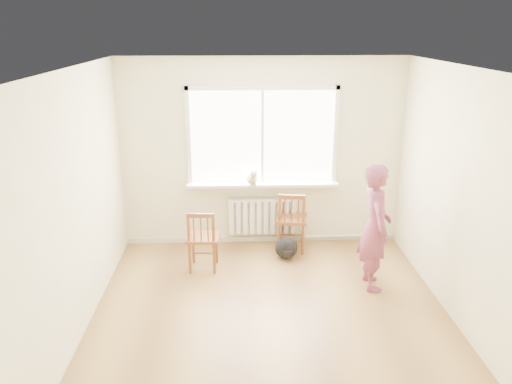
{
  "coord_description": "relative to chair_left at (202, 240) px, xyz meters",
  "views": [
    {
      "loc": [
        -0.36,
        -4.63,
        3.1
      ],
      "look_at": [
        -0.13,
        1.2,
        1.13
      ],
      "focal_mm": 35.0,
      "sensor_mm": 36.0,
      "label": 1
    }
  ],
  "objects": [
    {
      "name": "baseboard",
      "position": [
        0.82,
        0.89,
        -0.39
      ],
      "size": [
        4.0,
        0.03,
        0.08
      ],
      "primitive_type": "cube",
      "color": "beige",
      "rests_on": "ground"
    },
    {
      "name": "person",
      "position": [
        2.11,
        -0.5,
        0.36
      ],
      "size": [
        0.38,
        0.57,
        1.57
      ],
      "primitive_type": "imported",
      "rotation": [
        0.0,
        0.0,
        1.57
      ],
      "color": "#B53C42",
      "rests_on": "floor"
    },
    {
      "name": "windowsill",
      "position": [
        0.82,
        0.79,
        0.5
      ],
      "size": [
        2.15,
        0.22,
        0.04
      ],
      "primitive_type": "cube",
      "color": "white",
      "rests_on": "back_wall"
    },
    {
      "name": "back_wall",
      "position": [
        0.82,
        0.9,
        0.92
      ],
      "size": [
        4.0,
        0.01,
        2.7
      ],
      "primitive_type": "cube",
      "color": "#EEE5BE",
      "rests_on": "ground"
    },
    {
      "name": "radiator",
      "position": [
        0.82,
        0.81,
        0.01
      ],
      "size": [
        1.0,
        0.12,
        0.55
      ],
      "color": "white",
      "rests_on": "back_wall"
    },
    {
      "name": "chair_left",
      "position": [
        0.0,
        0.0,
        0.0
      ],
      "size": [
        0.44,
        0.42,
        0.84
      ],
      "rotation": [
        0.0,
        0.0,
        3.08
      ],
      "color": "brown",
      "rests_on": "floor"
    },
    {
      "name": "chair_right",
      "position": [
        1.23,
        0.55,
        0.02
      ],
      "size": [
        0.5,
        0.48,
        0.89
      ],
      "rotation": [
        0.0,
        0.0,
        2.99
      ],
      "color": "brown",
      "rests_on": "floor"
    },
    {
      "name": "cat",
      "position": [
        0.67,
        0.71,
        0.63
      ],
      "size": [
        0.2,
        0.38,
        0.25
      ],
      "rotation": [
        0.0,
        0.0,
        0.15
      ],
      "color": "#CAB389",
      "rests_on": "windowsill"
    },
    {
      "name": "window",
      "position": [
        0.82,
        0.88,
        1.24
      ],
      "size": [
        2.12,
        0.05,
        1.42
      ],
      "color": "white",
      "rests_on": "back_wall"
    },
    {
      "name": "heating_pipe",
      "position": [
        2.07,
        0.84,
        -0.35
      ],
      "size": [
        1.4,
        0.04,
        0.04
      ],
      "primitive_type": "cylinder",
      "rotation": [
        0.0,
        1.57,
        0.0
      ],
      "color": "silver",
      "rests_on": "back_wall"
    },
    {
      "name": "backpack",
      "position": [
        1.13,
        0.29,
        -0.27
      ],
      "size": [
        0.33,
        0.26,
        0.31
      ],
      "primitive_type": "ellipsoid",
      "rotation": [
        0.0,
        0.0,
        -0.1
      ],
      "color": "black",
      "rests_on": "floor"
    },
    {
      "name": "floor",
      "position": [
        0.82,
        -1.35,
        -0.43
      ],
      "size": [
        4.5,
        4.5,
        0.0
      ],
      "primitive_type": "plane",
      "color": "#A17942",
      "rests_on": "ground"
    },
    {
      "name": "ceiling",
      "position": [
        0.82,
        -1.35,
        2.27
      ],
      "size": [
        4.5,
        4.5,
        0.0
      ],
      "primitive_type": "plane",
      "rotation": [
        3.14,
        0.0,
        0.0
      ],
      "color": "white",
      "rests_on": "back_wall"
    }
  ]
}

